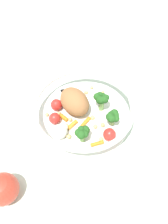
% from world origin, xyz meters
% --- Properties ---
extents(ground_plane, '(2.40, 2.40, 0.00)m').
position_xyz_m(ground_plane, '(0.00, 0.00, 0.00)').
color(ground_plane, silver).
extents(food_container, '(0.25, 0.25, 0.08)m').
position_xyz_m(food_container, '(-0.00, -0.01, 0.03)').
color(food_container, white).
rests_on(food_container, ground_plane).
extents(loose_apple, '(0.07, 0.07, 0.08)m').
position_xyz_m(loose_apple, '(-0.11, 0.22, 0.03)').
color(loose_apple, '#BC3828').
rests_on(loose_apple, ground_plane).
extents(folded_napkin, '(0.14, 0.15, 0.01)m').
position_xyz_m(folded_napkin, '(0.16, -0.22, 0.00)').
color(folded_napkin, white).
rests_on(folded_napkin, ground_plane).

